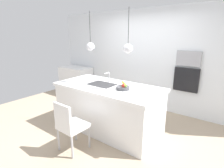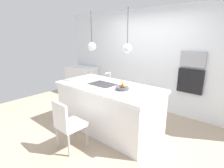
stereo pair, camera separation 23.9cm
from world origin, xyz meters
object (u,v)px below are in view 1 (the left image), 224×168
at_px(oven, 186,80).
at_px(chair_near, 70,124).
at_px(fruit_bowl, 123,87).
at_px(microwave, 189,58).

xyz_separation_m(oven, chair_near, (-1.15, -2.57, -0.42)).
xyz_separation_m(fruit_bowl, oven, (0.72, 1.62, -0.08)).
relative_size(fruit_bowl, oven, 0.46).
bearing_deg(fruit_bowl, chair_near, -114.39).
bearing_deg(fruit_bowl, oven, 66.16).
xyz_separation_m(microwave, oven, (0.00, 0.00, -0.50)).
relative_size(fruit_bowl, microwave, 0.47).
relative_size(fruit_bowl, chair_near, 0.29).
bearing_deg(microwave, oven, 0.00).
xyz_separation_m(fruit_bowl, microwave, (0.72, 1.62, 0.42)).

